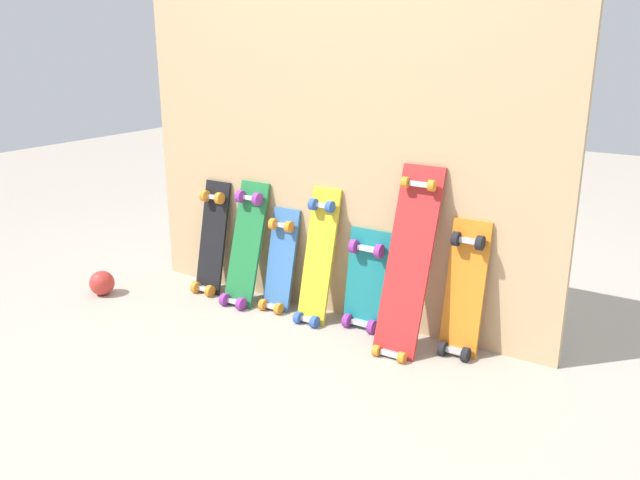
{
  "coord_description": "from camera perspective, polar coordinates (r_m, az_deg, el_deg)",
  "views": [
    {
      "loc": [
        1.69,
        -2.71,
        1.42
      ],
      "look_at": [
        0.0,
        -0.07,
        0.43
      ],
      "focal_mm": 37.04,
      "sensor_mm": 36.0,
      "label": 1
    }
  ],
  "objects": [
    {
      "name": "skateboard_green",
      "position": [
        3.6,
        -6.53,
        -0.88
      ],
      "size": [
        0.19,
        0.27,
        0.72
      ],
      "color": "#1E7238",
      "rests_on": "ground"
    },
    {
      "name": "skateboard_black",
      "position": [
        3.79,
        -9.36,
        -0.28
      ],
      "size": [
        0.17,
        0.22,
        0.69
      ],
      "color": "black",
      "rests_on": "ground"
    },
    {
      "name": "skateboard_red",
      "position": [
        3.04,
        7.53,
        -2.55
      ],
      "size": [
        0.21,
        0.34,
        0.92
      ],
      "color": "#B22626",
      "rests_on": "ground"
    },
    {
      "name": "skateboard_yellow",
      "position": [
        3.35,
        -0.23,
        -1.98
      ],
      "size": [
        0.16,
        0.24,
        0.74
      ],
      "color": "gold",
      "rests_on": "ground"
    },
    {
      "name": "skateboard_blue",
      "position": [
        3.52,
        -3.52,
        -2.25
      ],
      "size": [
        0.16,
        0.21,
        0.6
      ],
      "color": "#386BAD",
      "rests_on": "ground"
    },
    {
      "name": "rubber_ball",
      "position": [
        3.93,
        -18.32,
        -3.54
      ],
      "size": [
        0.14,
        0.14,
        0.14
      ],
      "primitive_type": "sphere",
      "color": "red",
      "rests_on": "ground"
    },
    {
      "name": "skateboard_orange",
      "position": [
        3.07,
        12.28,
        -4.73
      ],
      "size": [
        0.18,
        0.18,
        0.69
      ],
      "color": "orange",
      "rests_on": "ground"
    },
    {
      "name": "ground_plane",
      "position": [
        3.5,
        0.62,
        -6.5
      ],
      "size": [
        12.0,
        12.0,
        0.0
      ],
      "primitive_type": "plane",
      "color": "#A89E8E"
    },
    {
      "name": "plywood_wall_panel",
      "position": [
        3.3,
        1.32,
        7.69
      ],
      "size": [
        2.34,
        0.04,
        1.72
      ],
      "primitive_type": "cube",
      "color": "tan",
      "rests_on": "ground"
    },
    {
      "name": "skateboard_teal",
      "position": [
        3.3,
        3.99,
        -3.94
      ],
      "size": [
        0.23,
        0.15,
        0.56
      ],
      "color": "#197A7F",
      "rests_on": "ground"
    }
  ]
}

